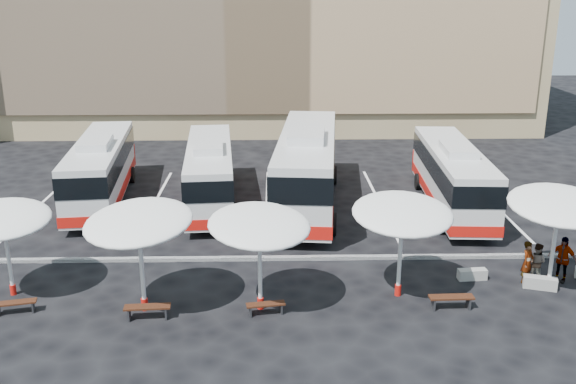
{
  "coord_description": "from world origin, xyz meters",
  "views": [
    {
      "loc": [
        0.36,
        -24.34,
        10.88
      ],
      "look_at": [
        1.0,
        3.0,
        2.2
      ],
      "focal_mm": 40.0,
      "sensor_mm": 36.0,
      "label": 1
    }
  ],
  "objects_px": {
    "wood_bench_0": "(15,304)",
    "conc_bench_1": "(540,283)",
    "bus_1": "(210,171)",
    "passenger_1": "(537,262)",
    "wood_bench_3": "(451,299)",
    "passenger_2": "(562,259)",
    "sunshade_2": "(259,226)",
    "wood_bench_1": "(147,309)",
    "bus_3": "(452,174)",
    "sunshade_3": "(402,214)",
    "passenger_0": "(528,262)",
    "bus_2": "(307,165)",
    "sunshade_0": "(3,219)",
    "sunshade_1": "(138,222)",
    "wood_bench_2": "(266,306)",
    "conc_bench_0": "(472,274)",
    "bus_0": "(101,168)",
    "sunshade_4": "(559,206)"
  },
  "relations": [
    {
      "from": "wood_bench_0",
      "to": "conc_bench_1",
      "type": "bearing_deg",
      "value": 4.5
    },
    {
      "from": "bus_1",
      "to": "passenger_1",
      "type": "relative_size",
      "value": 7.27
    },
    {
      "from": "wood_bench_3",
      "to": "passenger_2",
      "type": "distance_m",
      "value": 5.36
    },
    {
      "from": "sunshade_2",
      "to": "wood_bench_1",
      "type": "xyz_separation_m",
      "value": [
        -3.88,
        -0.66,
        -2.78
      ]
    },
    {
      "from": "wood_bench_1",
      "to": "wood_bench_3",
      "type": "xyz_separation_m",
      "value": [
        10.66,
        0.48,
        0.0
      ]
    },
    {
      "from": "sunshade_2",
      "to": "wood_bench_0",
      "type": "bearing_deg",
      "value": -179.03
    },
    {
      "from": "bus_3",
      "to": "conc_bench_1",
      "type": "relative_size",
      "value": 9.21
    },
    {
      "from": "sunshade_3",
      "to": "passenger_0",
      "type": "xyz_separation_m",
      "value": [
        5.18,
        0.99,
        -2.37
      ]
    },
    {
      "from": "wood_bench_1",
      "to": "conc_bench_1",
      "type": "height_order",
      "value": "wood_bench_1"
    },
    {
      "from": "sunshade_3",
      "to": "bus_2",
      "type": "bearing_deg",
      "value": 104.95
    },
    {
      "from": "sunshade_3",
      "to": "conc_bench_1",
      "type": "bearing_deg",
      "value": 4.71
    },
    {
      "from": "bus_1",
      "to": "wood_bench_3",
      "type": "height_order",
      "value": "bus_1"
    },
    {
      "from": "bus_3",
      "to": "sunshade_0",
      "type": "height_order",
      "value": "bus_3"
    },
    {
      "from": "sunshade_1",
      "to": "wood_bench_2",
      "type": "relative_size",
      "value": 3.47
    },
    {
      "from": "sunshade_3",
      "to": "wood_bench_2",
      "type": "distance_m",
      "value": 5.84
    },
    {
      "from": "sunshade_1",
      "to": "conc_bench_0",
      "type": "bearing_deg",
      "value": 10.13
    },
    {
      "from": "sunshade_3",
      "to": "passenger_0",
      "type": "relative_size",
      "value": 2.27
    },
    {
      "from": "passenger_1",
      "to": "wood_bench_2",
      "type": "bearing_deg",
      "value": 58.3
    },
    {
      "from": "sunshade_0",
      "to": "passenger_2",
      "type": "relative_size",
      "value": 2.42
    },
    {
      "from": "sunshade_1",
      "to": "wood_bench_3",
      "type": "relative_size",
      "value": 3.04
    },
    {
      "from": "wood_bench_2",
      "to": "bus_0",
      "type": "bearing_deg",
      "value": 124.51
    },
    {
      "from": "bus_1",
      "to": "bus_2",
      "type": "height_order",
      "value": "bus_2"
    },
    {
      "from": "passenger_2",
      "to": "wood_bench_0",
      "type": "bearing_deg",
      "value": -134.62
    },
    {
      "from": "bus_3",
      "to": "passenger_0",
      "type": "bearing_deg",
      "value": -82.7
    },
    {
      "from": "sunshade_0",
      "to": "sunshade_3",
      "type": "height_order",
      "value": "sunshade_3"
    },
    {
      "from": "sunshade_1",
      "to": "sunshade_2",
      "type": "height_order",
      "value": "sunshade_1"
    },
    {
      "from": "passenger_0",
      "to": "passenger_2",
      "type": "distance_m",
      "value": 1.38
    },
    {
      "from": "bus_2",
      "to": "conc_bench_1",
      "type": "xyz_separation_m",
      "value": [
        8.35,
        -10.19,
        -1.92
      ]
    },
    {
      "from": "sunshade_3",
      "to": "passenger_1",
      "type": "bearing_deg",
      "value": 11.91
    },
    {
      "from": "sunshade_2",
      "to": "wood_bench_3",
      "type": "distance_m",
      "value": 7.33
    },
    {
      "from": "sunshade_3",
      "to": "wood_bench_3",
      "type": "bearing_deg",
      "value": -32.74
    },
    {
      "from": "wood_bench_3",
      "to": "passenger_1",
      "type": "xyz_separation_m",
      "value": [
        3.94,
        2.27,
        0.39
      ]
    },
    {
      "from": "wood_bench_3",
      "to": "conc_bench_0",
      "type": "relative_size",
      "value": 1.43
    },
    {
      "from": "sunshade_0",
      "to": "passenger_0",
      "type": "relative_size",
      "value": 2.65
    },
    {
      "from": "sunshade_4",
      "to": "wood_bench_3",
      "type": "bearing_deg",
      "value": -158.68
    },
    {
      "from": "bus_0",
      "to": "sunshade_4",
      "type": "height_order",
      "value": "sunshade_4"
    },
    {
      "from": "bus_0",
      "to": "passenger_1",
      "type": "xyz_separation_m",
      "value": [
        19.4,
        -10.38,
        -1.06
      ]
    },
    {
      "from": "bus_2",
      "to": "bus_0",
      "type": "bearing_deg",
      "value": -179.24
    },
    {
      "from": "sunshade_2",
      "to": "sunshade_3",
      "type": "height_order",
      "value": "sunshade_3"
    },
    {
      "from": "bus_0",
      "to": "bus_1",
      "type": "height_order",
      "value": "bus_0"
    },
    {
      "from": "bus_2",
      "to": "conc_bench_1",
      "type": "height_order",
      "value": "bus_2"
    },
    {
      "from": "bus_0",
      "to": "passenger_1",
      "type": "bearing_deg",
      "value": -34.03
    },
    {
      "from": "wood_bench_2",
      "to": "conc_bench_1",
      "type": "height_order",
      "value": "conc_bench_1"
    },
    {
      "from": "sunshade_2",
      "to": "wood_bench_1",
      "type": "height_order",
      "value": "sunshade_2"
    },
    {
      "from": "wood_bench_2",
      "to": "sunshade_0",
      "type": "bearing_deg",
      "value": 169.52
    },
    {
      "from": "sunshade_4",
      "to": "bus_2",
      "type": "bearing_deg",
      "value": 130.85
    },
    {
      "from": "bus_3",
      "to": "sunshade_3",
      "type": "distance_m",
      "value": 11.01
    },
    {
      "from": "bus_1",
      "to": "passenger_0",
      "type": "distance_m",
      "value": 16.53
    },
    {
      "from": "sunshade_3",
      "to": "conc_bench_0",
      "type": "relative_size",
      "value": 3.43
    },
    {
      "from": "sunshade_1",
      "to": "passenger_1",
      "type": "height_order",
      "value": "sunshade_1"
    }
  ]
}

